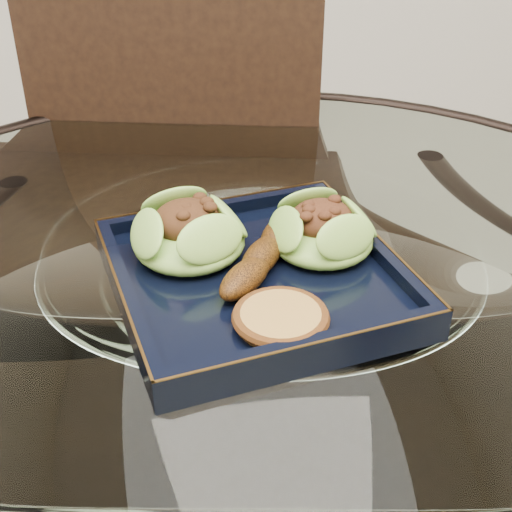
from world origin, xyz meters
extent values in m
cylinder|color=white|center=(0.00, 0.00, 0.76)|extent=(1.10, 1.10, 0.01)
torus|color=black|center=(0.00, 0.00, 0.76)|extent=(1.13, 1.13, 0.02)
cylinder|color=black|center=(0.28, 0.28, 0.38)|extent=(0.04, 0.04, 0.75)
cylinder|color=black|center=(-0.28, 0.28, 0.38)|extent=(0.04, 0.04, 0.75)
cube|color=black|center=(-0.11, 0.25, 0.52)|extent=(0.55, 0.55, 0.04)
cube|color=black|center=(-0.07, 0.46, 0.82)|extent=(0.44, 0.13, 0.51)
cylinder|color=black|center=(-0.26, 0.49, 0.25)|extent=(0.04, 0.04, 0.50)
cylinder|color=black|center=(0.13, 0.40, 0.25)|extent=(0.04, 0.04, 0.50)
cube|color=black|center=(-0.01, -0.01, 0.77)|extent=(0.32, 0.32, 0.02)
ellipsoid|color=#5C8B28|center=(-0.07, 0.04, 0.80)|extent=(0.12, 0.12, 0.04)
ellipsoid|color=olive|center=(0.07, 0.03, 0.80)|extent=(0.12, 0.12, 0.04)
ellipsoid|color=#562C09|center=(0.00, 0.00, 0.80)|extent=(0.10, 0.14, 0.03)
cylinder|color=#A67B37|center=(0.00, -0.09, 0.79)|extent=(0.10, 0.10, 0.01)
camera|label=1|loc=(-0.09, -0.58, 1.17)|focal=50.00mm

